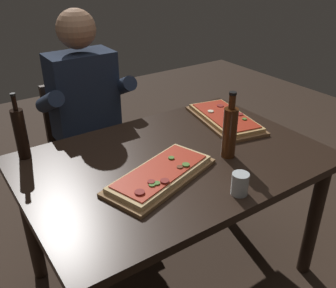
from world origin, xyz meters
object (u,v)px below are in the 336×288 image
wine_bottle_dark (230,131)px  oil_bottle_amber (21,133)px  diner_chair (84,142)px  seated_diner (88,112)px  tumbler_near_camera (240,184)px  pizza_rectangular_front (161,175)px  pizza_rectangular_left (225,118)px  dining_table (174,175)px

wine_bottle_dark → oil_bottle_amber: (-0.80, 0.53, -0.00)m
diner_chair → seated_diner: seated_diner is taller
oil_bottle_amber → diner_chair: 0.75m
oil_bottle_amber → tumbler_near_camera: size_ratio=3.44×
oil_bottle_amber → diner_chair: (0.46, 0.46, -0.38)m
pizza_rectangular_front → seated_diner: size_ratio=0.43×
pizza_rectangular_left → tumbler_near_camera: bearing=-127.3°
pizza_rectangular_left → dining_table: bearing=-160.1°
dining_table → pizza_rectangular_front: (-0.15, -0.12, 0.11)m
pizza_rectangular_front → oil_bottle_amber: (-0.43, 0.51, 0.11)m
diner_chair → seated_diner: (0.00, -0.12, 0.26)m
wine_bottle_dark → seated_diner: 0.94m
tumbler_near_camera → diner_chair: (-0.16, 1.24, -0.30)m
pizza_rectangular_front → tumbler_near_camera: 0.34m
dining_table → wine_bottle_dark: wine_bottle_dark is taller
oil_bottle_amber → seated_diner: (0.46, 0.34, -0.12)m
tumbler_near_camera → pizza_rectangular_front: bearing=126.5°
tumbler_near_camera → diner_chair: size_ratio=0.11×
oil_bottle_amber → tumbler_near_camera: (0.63, -0.78, -0.08)m
oil_bottle_amber → wine_bottle_dark: bearing=-33.7°
diner_chair → oil_bottle_amber: bearing=-135.6°
dining_table → diner_chair: bearing=97.5°
oil_bottle_amber → dining_table: bearing=-34.7°
pizza_rectangular_left → wine_bottle_dark: (-0.25, -0.30, 0.11)m
pizza_rectangular_front → pizza_rectangular_left: size_ratio=1.04×
pizza_rectangular_front → tumbler_near_camera: (0.20, -0.27, 0.03)m
wine_bottle_dark → diner_chair: bearing=108.6°
wine_bottle_dark → diner_chair: wine_bottle_dark is taller
pizza_rectangular_left → oil_bottle_amber: bearing=167.8°
pizza_rectangular_front → wine_bottle_dark: 0.39m
tumbler_near_camera → diner_chair: bearing=97.4°
tumbler_near_camera → dining_table: bearing=97.2°
dining_table → oil_bottle_amber: size_ratio=4.40×
dining_table → diner_chair: size_ratio=1.61×
wine_bottle_dark → tumbler_near_camera: bearing=-123.9°
diner_chair → pizza_rectangular_front: bearing=-92.3°
oil_bottle_amber → pizza_rectangular_left: bearing=-12.2°
oil_bottle_amber → diner_chair: size_ratio=0.37×
pizza_rectangular_left → tumbler_near_camera: size_ratio=5.89×
dining_table → diner_chair: 0.88m
wine_bottle_dark → dining_table: bearing=149.1°
pizza_rectangular_left → tumbler_near_camera: 0.70m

